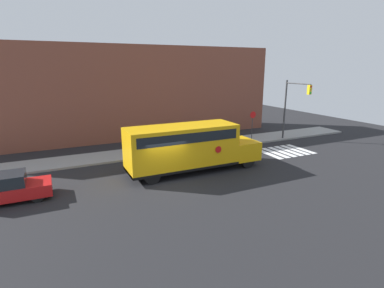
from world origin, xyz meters
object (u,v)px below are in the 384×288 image
object	(u,v)px
school_bus	(188,146)
parked_car	(4,188)
traffic_light	(293,102)
stop_sign	(252,122)

from	to	relation	value
school_bus	parked_car	world-z (taller)	school_bus
school_bus	parked_car	xyz separation A→B (m)	(-10.61, -0.14, -1.06)
school_bus	traffic_light	distance (m)	12.80
stop_sign	traffic_light	size ratio (longest dim) A/B	0.51
school_bus	traffic_light	world-z (taller)	traffic_light
school_bus	traffic_light	size ratio (longest dim) A/B	1.63
parked_car	traffic_light	size ratio (longest dim) A/B	0.76
stop_sign	school_bus	bearing A→B (deg)	-150.83
parked_car	traffic_light	distance (m)	23.26
stop_sign	traffic_light	xyz separation A→B (m)	(3.25, -1.53, 1.89)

